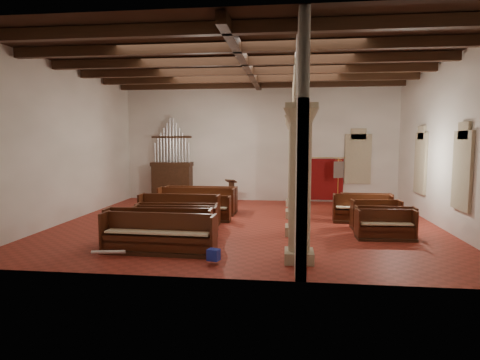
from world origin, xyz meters
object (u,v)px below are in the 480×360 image
Objects in this scene: processional_banner at (338,189)px; nave_pew_0 at (158,240)px; lectern at (232,193)px; pipe_organ at (172,174)px; aisle_pew_0 at (386,230)px.

processional_banner is 0.70× the size of nave_pew_0.
lectern is 0.53× the size of processional_banner.
pipe_organ is 1.93× the size of processional_banner.
pipe_organ is 3.40m from lectern.
aisle_pew_0 is (9.11, -7.32, -1.05)m from pipe_organ.
processional_banner reaches higher than lectern.
pipe_organ is 8.48m from processional_banner.
lectern is (3.22, -0.63, -0.87)m from pipe_organ.
pipe_organ is 3.62× the size of lectern.
lectern is at bearing 161.03° from processional_banner.
aisle_pew_0 is (5.88, -6.69, -0.18)m from lectern.
aisle_pew_0 is at bearing -38.80° from pipe_organ.
processional_banner is 6.97m from aisle_pew_0.
processional_banner is (5.22, 0.23, 0.28)m from lectern.
lectern is 9.07m from nave_pew_0.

